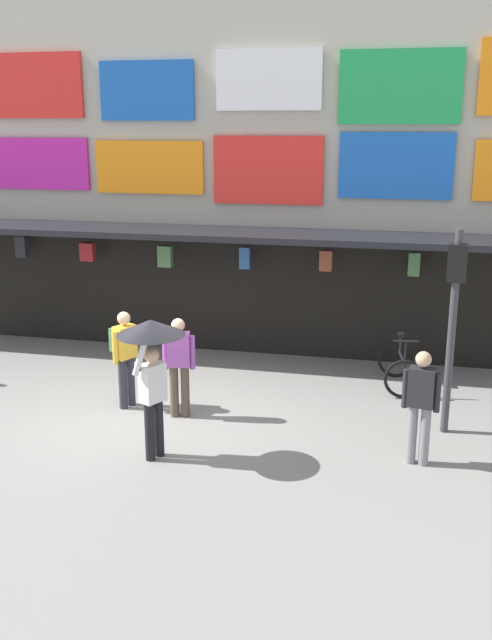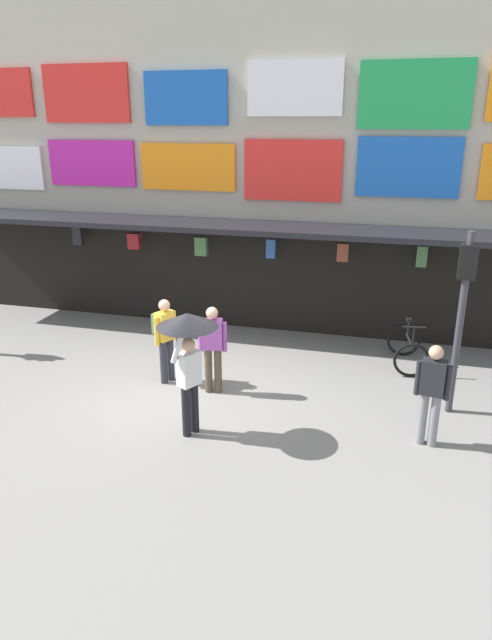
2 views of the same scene
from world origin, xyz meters
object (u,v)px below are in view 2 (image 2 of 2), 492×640
at_px(pedestrian_in_red, 165,334).
at_px(pedestrian_in_black, 213,345).
at_px(pedestrian_in_purple, 432,390).
at_px(pedestrian_with_umbrella, 188,340).
at_px(bicycle_parked, 408,348).
at_px(traffic_light_far, 464,295).

height_order(pedestrian_in_red, pedestrian_in_black, same).
xyz_separation_m(pedestrian_in_purple, pedestrian_with_umbrella, (-3.71, -0.64, 0.69)).
distance_m(pedestrian_in_purple, pedestrian_with_umbrella, 3.83).
relative_size(bicycle_parked, pedestrian_in_black, 0.74).
distance_m(traffic_light_far, pedestrian_in_purple, 1.77).
distance_m(traffic_light_far, bicycle_parked, 2.62).
xyz_separation_m(traffic_light_far, bicycle_parked, (-0.72, 1.81, -1.75)).
distance_m(pedestrian_in_purple, pedestrian_in_black, 3.92).
xyz_separation_m(traffic_light_far, pedestrian_in_purple, (-0.43, -1.24, -1.19)).
bearing_deg(bicycle_parked, pedestrian_with_umbrella, -132.78).
relative_size(bicycle_parked, pedestrian_with_umbrella, 0.60).
bearing_deg(traffic_light_far, pedestrian_in_purple, -109.06).
relative_size(pedestrian_in_purple, pedestrian_in_red, 1.00).
bearing_deg(pedestrian_in_red, pedestrian_in_purple, -12.81).
height_order(bicycle_parked, pedestrian_in_red, pedestrian_in_red).
xyz_separation_m(pedestrian_in_red, pedestrian_in_black, (1.03, -0.21, -0.04)).
bearing_deg(pedestrian_with_umbrella, traffic_light_far, 24.42).
xyz_separation_m(traffic_light_far, pedestrian_with_umbrella, (-4.13, -1.88, -0.50)).
distance_m(traffic_light_far, pedestrian_with_umbrella, 4.57).
bearing_deg(bicycle_parked, pedestrian_in_red, -156.82).
bearing_deg(pedestrian_in_red, pedestrian_in_black, -11.60).
height_order(traffic_light_far, pedestrian_in_red, traffic_light_far).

